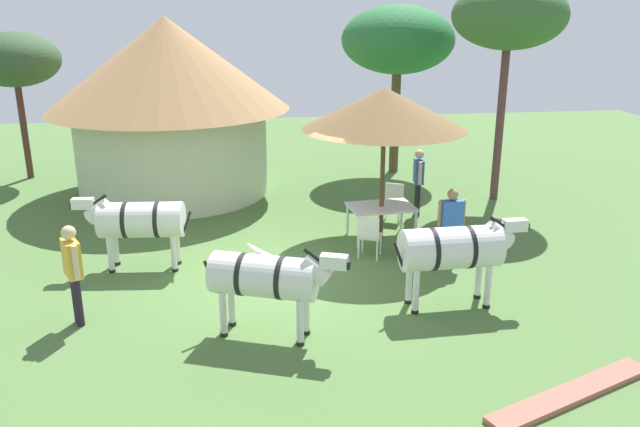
# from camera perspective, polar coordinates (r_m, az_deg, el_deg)

# --- Properties ---
(ground_plane) EXTENTS (36.00, 36.00, 0.00)m
(ground_plane) POSITION_cam_1_polar(r_m,az_deg,el_deg) (12.24, -3.40, -5.49)
(ground_plane) COLOR #4C7039
(thatched_hut) EXTENTS (6.33, 6.33, 4.66)m
(thatched_hut) POSITION_cam_1_polar(r_m,az_deg,el_deg) (17.51, -13.31, 10.07)
(thatched_hut) COLOR beige
(thatched_hut) RESTS_ON ground_plane
(shade_umbrella) EXTENTS (3.47, 3.47, 3.30)m
(shade_umbrella) POSITION_cam_1_polar(r_m,az_deg,el_deg) (13.46, 5.79, 9.32)
(shade_umbrella) COLOR brown
(shade_umbrella) RESTS_ON ground_plane
(patio_dining_table) EXTENTS (1.49, 1.12, 0.74)m
(patio_dining_table) POSITION_cam_1_polar(r_m,az_deg,el_deg) (13.96, 5.51, 0.37)
(patio_dining_table) COLOR silver
(patio_dining_table) RESTS_ON ground_plane
(patio_chair_near_hut) EXTENTS (0.58, 0.57, 0.90)m
(patio_chair_near_hut) POSITION_cam_1_polar(r_m,az_deg,el_deg) (15.16, 6.57, 1.21)
(patio_chair_near_hut) COLOR silver
(patio_chair_near_hut) RESTS_ON ground_plane
(patio_chair_west_end) EXTENTS (0.57, 0.56, 0.90)m
(patio_chair_west_end) POSITION_cam_1_polar(r_m,az_deg,el_deg) (12.86, 4.42, -1.84)
(patio_chair_west_end) COLOR white
(patio_chair_west_end) RESTS_ON ground_plane
(guest_beside_umbrella) EXTENTS (0.56, 0.24, 1.57)m
(guest_beside_umbrella) POSITION_cam_1_polar(r_m,az_deg,el_deg) (12.60, 11.65, -0.57)
(guest_beside_umbrella) COLOR black
(guest_beside_umbrella) RESTS_ON ground_plane
(guest_behind_table) EXTENTS (0.26, 0.58, 1.64)m
(guest_behind_table) POSITION_cam_1_polar(r_m,az_deg,el_deg) (15.55, 8.79, 3.31)
(guest_behind_table) COLOR black
(guest_behind_table) RESTS_ON ground_plane
(standing_watcher) EXTENTS (0.38, 0.55, 1.67)m
(standing_watcher) POSITION_cam_1_polar(r_m,az_deg,el_deg) (10.74, -21.24, -4.40)
(standing_watcher) COLOR black
(standing_watcher) RESTS_ON ground_plane
(striped_lounge_chair) EXTENTS (0.94, 0.78, 0.64)m
(striped_lounge_chair) POSITION_cam_1_polar(r_m,az_deg,el_deg) (12.18, -4.30, -4.34)
(striped_lounge_chair) COLOR #CA4048
(striped_lounge_chair) RESTS_ON ground_plane
(zebra_nearest_camera) EXTENTS (2.18, 1.18, 1.51)m
(zebra_nearest_camera) POSITION_cam_1_polar(r_m,az_deg,el_deg) (9.72, -4.75, -5.72)
(zebra_nearest_camera) COLOR silver
(zebra_nearest_camera) RESTS_ON ground_plane
(zebra_by_umbrella) EXTENTS (2.27, 0.82, 1.51)m
(zebra_by_umbrella) POSITION_cam_1_polar(r_m,az_deg,el_deg) (12.67, -15.90, -0.60)
(zebra_by_umbrella) COLOR silver
(zebra_by_umbrella) RESTS_ON ground_plane
(zebra_toward_hut) EXTENTS (2.35, 0.76, 1.57)m
(zebra_toward_hut) POSITION_cam_1_polar(r_m,az_deg,el_deg) (10.87, 11.86, -3.09)
(zebra_toward_hut) COLOR silver
(zebra_toward_hut) RESTS_ON ground_plane
(acacia_tree_far_lawn) EXTENTS (3.30, 3.30, 4.94)m
(acacia_tree_far_lawn) POSITION_cam_1_polar(r_m,az_deg,el_deg) (19.38, 6.98, 15.10)
(acacia_tree_far_lawn) COLOR #4F3E28
(acacia_tree_far_lawn) RESTS_ON ground_plane
(acacia_tree_right_background) EXTENTS (2.80, 2.80, 5.52)m
(acacia_tree_right_background) POSITION_cam_1_polar(r_m,az_deg,el_deg) (16.94, 16.58, 16.54)
(acacia_tree_right_background) COLOR brown
(acacia_tree_right_background) RESTS_ON ground_plane
(acacia_tree_left_background) EXTENTS (2.55, 2.55, 4.22)m
(acacia_tree_left_background) POSITION_cam_1_polar(r_m,az_deg,el_deg) (20.41, -25.69, 12.26)
(acacia_tree_left_background) COLOR #512C27
(acacia_tree_left_background) RESTS_ON ground_plane
(brick_patio_kerb) EXTENTS (2.73, 1.40, 0.08)m
(brick_patio_kerb) POSITION_cam_1_polar(r_m,az_deg,el_deg) (9.30, 21.59, -14.77)
(brick_patio_kerb) COLOR #A85D4F
(brick_patio_kerb) RESTS_ON ground_plane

